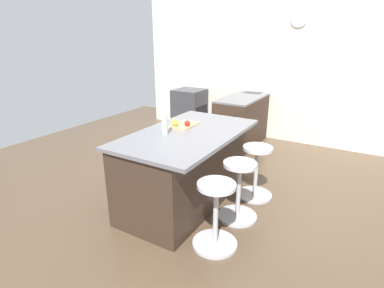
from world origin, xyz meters
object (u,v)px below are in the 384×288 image
at_px(stool_near_camera, 216,217).
at_px(apple_red, 187,123).
at_px(stool_middle, 238,192).
at_px(apple_yellow, 175,122).
at_px(stool_by_window, 256,173).
at_px(water_bottle, 165,124).
at_px(oven_range, 190,110).
at_px(kitchen_island, 185,167).
at_px(cutting_board, 184,125).

distance_m(stool_near_camera, apple_red, 1.20).
xyz_separation_m(stool_near_camera, apple_red, (-0.70, -0.74, 0.65)).
xyz_separation_m(stool_middle, apple_yellow, (-0.07, -0.87, 0.65)).
relative_size(stool_by_window, apple_yellow, 8.16).
bearing_deg(apple_red, stool_by_window, 119.99).
bearing_deg(apple_red, water_bottle, -11.47).
relative_size(stool_middle, water_bottle, 2.15).
height_order(oven_range, apple_red, apple_red).
bearing_deg(oven_range, stool_middle, 40.01).
height_order(stool_middle, stool_near_camera, same).
bearing_deg(stool_middle, kitchen_island, -90.00).
bearing_deg(stool_near_camera, stool_middle, 180.00).
bearing_deg(oven_range, apple_red, 30.68).
relative_size(stool_near_camera, water_bottle, 2.15).
bearing_deg(apple_yellow, stool_near_camera, 53.97).
bearing_deg(stool_near_camera, apple_red, -133.30).
bearing_deg(water_bottle, stool_by_window, 133.91).
xyz_separation_m(stool_by_window, stool_middle, (0.56, 0.00, 0.00)).
height_order(stool_by_window, cutting_board, cutting_board).
xyz_separation_m(stool_by_window, apple_red, (0.43, -0.74, 0.65)).
height_order(apple_yellow, water_bottle, water_bottle).
xyz_separation_m(kitchen_island, apple_yellow, (-0.07, -0.18, 0.51)).
distance_m(stool_middle, stool_near_camera, 0.56).
bearing_deg(kitchen_island, oven_range, -149.84).
xyz_separation_m(kitchen_island, stool_by_window, (-0.56, 0.69, -0.14)).
relative_size(oven_range, cutting_board, 2.40).
distance_m(stool_near_camera, water_bottle, 1.13).
height_order(stool_by_window, water_bottle, water_bottle).
distance_m(oven_range, apple_red, 3.00).
distance_m(apple_yellow, apple_red, 0.15).
distance_m(stool_middle, apple_yellow, 1.09).
xyz_separation_m(cutting_board, apple_red, (0.05, 0.07, 0.05)).
relative_size(oven_range, apple_yellow, 10.51).
xyz_separation_m(kitchen_island, water_bottle, (0.22, -0.12, 0.57)).
bearing_deg(oven_range, water_bottle, 26.37).
bearing_deg(stool_by_window, stool_middle, 0.00).
relative_size(cutting_board, apple_yellow, 4.38).
height_order(stool_near_camera, apple_red, apple_red).
xyz_separation_m(stool_near_camera, water_bottle, (-0.34, -0.81, 0.71)).
height_order(oven_range, cutting_board, cutting_board).
xyz_separation_m(kitchen_island, cutting_board, (-0.19, -0.12, 0.46)).
relative_size(cutting_board, apple_red, 5.09).
xyz_separation_m(oven_range, stool_middle, (2.68, 2.25, -0.12)).
bearing_deg(apple_red, stool_near_camera, 46.70).
bearing_deg(water_bottle, stool_near_camera, 67.11).
bearing_deg(apple_yellow, oven_range, -152.18).
xyz_separation_m(stool_middle, cutting_board, (-0.19, -0.81, 0.60)).
bearing_deg(stool_by_window, apple_yellow, -60.83).
bearing_deg(apple_red, apple_yellow, -65.59).
bearing_deg(apple_red, oven_range, -149.32).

